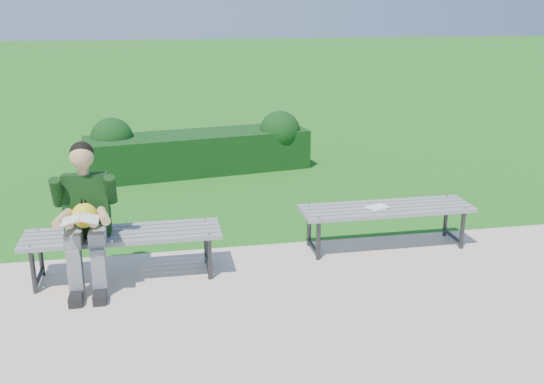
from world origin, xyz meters
TOP-DOWN VIEW (x-y plane):
  - ground at (0.00, 0.00)m, footprint 80.00×80.00m
  - walkway at (0.00, -1.75)m, footprint 30.00×3.50m
  - hedge at (-0.35, 3.19)m, footprint 3.47×1.38m
  - bench_left at (-1.33, -0.54)m, footprint 1.80×0.50m
  - bench_right at (1.34, -0.30)m, footprint 1.80×0.50m
  - seated_boy at (-1.63, -0.63)m, footprint 0.56×0.76m
  - paper_sheet at (1.24, -0.30)m, footprint 0.26×0.23m

SIDE VIEW (x-z plane):
  - ground at x=0.00m, z-range 0.00..0.00m
  - walkway at x=0.00m, z-range 0.00..0.02m
  - hedge at x=-0.35m, z-range -0.08..0.81m
  - bench_left at x=-1.33m, z-range 0.19..0.64m
  - bench_right at x=1.34m, z-range 0.19..0.64m
  - paper_sheet at x=1.24m, z-range 0.47..0.48m
  - seated_boy at x=-1.63m, z-range 0.06..1.37m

